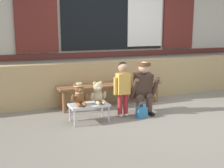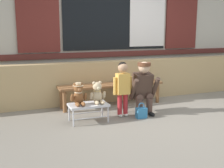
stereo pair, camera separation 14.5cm
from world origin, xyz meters
The scene contains 10 objects.
ground_plane centered at (0.00, 0.00, 0.00)m, with size 60.00×60.00×0.00m, color gray.
brick_low_wall centered at (0.00, 1.43, 0.42)m, with size 7.73×0.25×0.85m, color tan.
shop_facade centered at (0.00, 1.94, 1.79)m, with size 7.89×0.26×3.58m.
wooden_bench_long centered at (-0.42, 1.06, 0.37)m, with size 2.10×0.40×0.44m.
small_display_bench centered at (-1.13, 0.26, 0.27)m, with size 0.64×0.36×0.30m.
teddy_bear_with_hat centered at (-1.29, 0.26, 0.47)m, with size 0.28×0.27×0.36m.
teddy_bear_plain centered at (-0.97, 0.26, 0.46)m, with size 0.28×0.26×0.36m.
child_standing centered at (-0.49, 0.32, 0.59)m, with size 0.35×0.18×0.96m.
adult_crouching centered at (-0.10, 0.33, 0.48)m, with size 0.50×0.49×0.95m.
handbag_on_ground centered at (-0.24, 0.11, 0.10)m, with size 0.18×0.11×0.27m.
Camera 2 is at (-2.40, -4.08, 1.52)m, focal length 45.65 mm.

